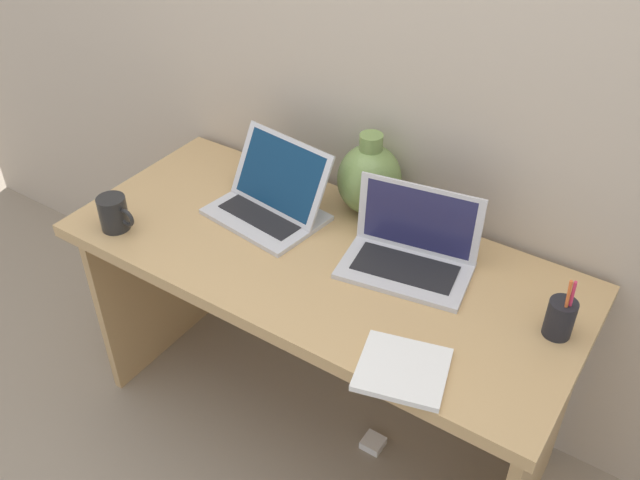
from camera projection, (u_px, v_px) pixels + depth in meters
The scene contains 10 objects.
ground_plane at pixel (320, 422), 2.39m from camera, with size 6.00×6.00×0.00m, color gray.
back_wall at pixel (393, 59), 1.91m from camera, with size 4.40×0.04×2.40m, color #BCAD99.
desk at pixel (320, 297), 2.03m from camera, with size 1.49×0.65×0.75m.
laptop_left at pixel (273, 196), 2.07m from camera, with size 0.36×0.29×0.22m.
laptop_right at pixel (411, 246), 1.87m from camera, with size 0.38×0.27×0.22m.
green_vase at pixel (369, 178), 2.05m from camera, with size 0.19×0.19×0.26m.
notebook_stack at pixel (403, 369), 1.58m from camera, with size 0.20×0.19×0.02m, color white.
coffee_mug at pixel (114, 213), 2.00m from camera, with size 0.13×0.08×0.11m.
pen_cup at pixel (560, 318), 1.65m from camera, with size 0.07×0.07×0.18m.
power_brick at pixel (373, 443), 2.30m from camera, with size 0.07×0.07×0.03m, color white.
Camera 1 is at (0.84, -1.26, 1.95)m, focal length 38.49 mm.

